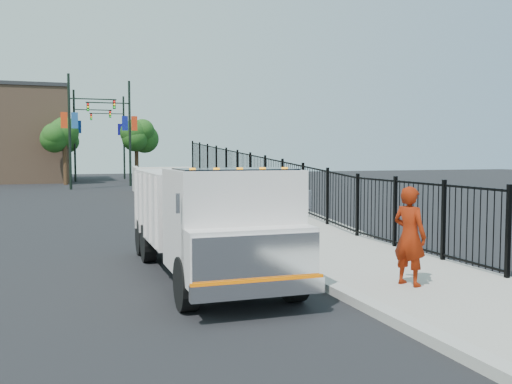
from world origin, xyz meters
name	(u,v)px	position (x,y,z in m)	size (l,w,h in m)	color
ground	(301,276)	(0.00, 0.00, 0.00)	(120.00, 120.00, 0.00)	black
sidewalk	(438,287)	(1.93, -2.00, 0.06)	(3.55, 12.00, 0.12)	#9E998E
curb	(346,294)	(0.00, -2.00, 0.08)	(0.30, 12.00, 0.16)	#ADAAA3
ramp	(210,206)	(2.12, 16.00, 0.00)	(3.95, 24.00, 1.70)	#9E998E
iron_fence	(265,192)	(3.55, 12.00, 0.90)	(0.10, 28.00, 1.80)	black
truck	(208,214)	(-1.88, 0.51, 1.32)	(2.30, 6.84, 2.34)	black
worker	(410,236)	(1.36, -1.90, 1.04)	(0.67, 0.44, 1.85)	maroon
light_pole_0	(74,127)	(-3.73, 30.74, 4.36)	(3.77, 0.22, 8.00)	black
light_pole_1	(126,129)	(0.07, 33.58, 4.36)	(3.78, 0.22, 8.00)	black
light_pole_2	(78,132)	(-3.15, 41.31, 4.36)	(3.78, 0.22, 8.00)	black
light_pole_3	(121,134)	(0.93, 45.89, 4.36)	(3.78, 0.22, 8.00)	black
tree_0	(65,135)	(-4.30, 37.03, 3.93)	(2.46, 2.46, 5.23)	#382314
tree_1	(136,138)	(1.91, 41.80, 3.93)	(2.40, 2.40, 5.20)	#382314
tree_2	(63,138)	(-4.38, 47.52, 3.94)	(2.60, 2.60, 5.30)	#382314
building	(8,136)	(-9.00, 44.00, 4.00)	(10.00, 10.00, 8.00)	#8C664C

